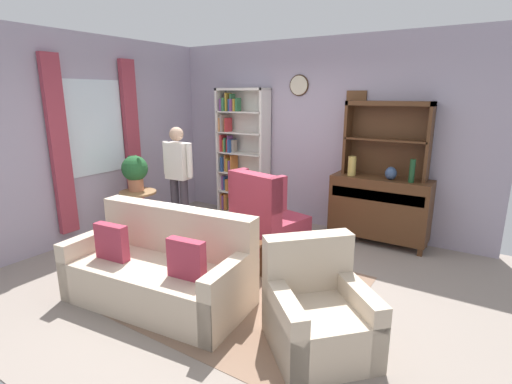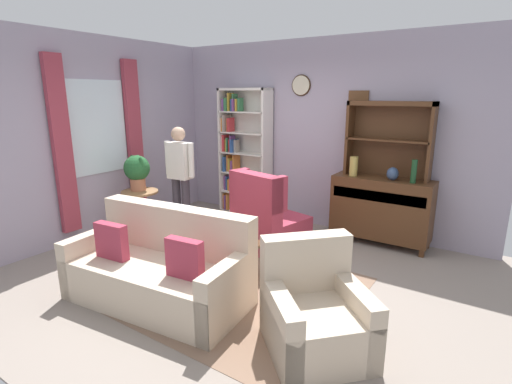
{
  "view_description": "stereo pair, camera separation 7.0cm",
  "coord_description": "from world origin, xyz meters",
  "px_view_note": "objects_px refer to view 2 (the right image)",
  "views": [
    {
      "loc": [
        2.33,
        -3.3,
        2.01
      ],
      "look_at": [
        0.1,
        0.2,
        0.95
      ],
      "focal_mm": 27.03,
      "sensor_mm": 36.0,
      "label": 1
    },
    {
      "loc": [
        2.39,
        -3.26,
        2.01
      ],
      "look_at": [
        0.1,
        0.2,
        0.95
      ],
      "focal_mm": 27.03,
      "sensor_mm": 36.0,
      "label": 2
    }
  ],
  "objects_px": {
    "bookshelf": "(242,152)",
    "wingback_chair": "(266,221)",
    "vase_tall": "(354,166)",
    "armchair_floral": "(315,316)",
    "plant_stand": "(141,208)",
    "sideboard_hutch": "(390,129)",
    "potted_plant_large": "(137,170)",
    "vase_round": "(393,174)",
    "sideboard": "(381,208)",
    "coffee_table": "(224,247)",
    "bottle_wine": "(414,171)",
    "couch_floral": "(160,270)",
    "person_reading": "(180,172)",
    "book_stack": "(214,238)"
  },
  "relations": [
    {
      "from": "vase_round",
      "to": "coffee_table",
      "type": "height_order",
      "value": "vase_round"
    },
    {
      "from": "vase_tall",
      "to": "person_reading",
      "type": "relative_size",
      "value": 0.17
    },
    {
      "from": "sideboard_hutch",
      "to": "plant_stand",
      "type": "distance_m",
      "value": 3.63
    },
    {
      "from": "potted_plant_large",
      "to": "person_reading",
      "type": "height_order",
      "value": "person_reading"
    },
    {
      "from": "bottle_wine",
      "to": "armchair_floral",
      "type": "xyz_separation_m",
      "value": [
        -0.16,
        -2.49,
        -0.78
      ]
    },
    {
      "from": "sideboard_hutch",
      "to": "armchair_floral",
      "type": "distance_m",
      "value": 2.98
    },
    {
      "from": "vase_tall",
      "to": "vase_round",
      "type": "bearing_deg",
      "value": 1.49
    },
    {
      "from": "sideboard_hutch",
      "to": "armchair_floral",
      "type": "bearing_deg",
      "value": -85.05
    },
    {
      "from": "bookshelf",
      "to": "wingback_chair",
      "type": "bearing_deg",
      "value": -42.95
    },
    {
      "from": "vase_round",
      "to": "bottle_wine",
      "type": "height_order",
      "value": "bottle_wine"
    },
    {
      "from": "armchair_floral",
      "to": "potted_plant_large",
      "type": "distance_m",
      "value": 3.52
    },
    {
      "from": "bookshelf",
      "to": "coffee_table",
      "type": "relative_size",
      "value": 2.62
    },
    {
      "from": "vase_round",
      "to": "plant_stand",
      "type": "height_order",
      "value": "vase_round"
    },
    {
      "from": "sideboard_hutch",
      "to": "potted_plant_large",
      "type": "xyz_separation_m",
      "value": [
        -3.06,
        -1.65,
        -0.61
      ]
    },
    {
      "from": "bottle_wine",
      "to": "book_stack",
      "type": "bearing_deg",
      "value": -130.3
    },
    {
      "from": "armchair_floral",
      "to": "plant_stand",
      "type": "relative_size",
      "value": 1.65
    },
    {
      "from": "potted_plant_large",
      "to": "book_stack",
      "type": "height_order",
      "value": "potted_plant_large"
    },
    {
      "from": "person_reading",
      "to": "vase_round",
      "type": "bearing_deg",
      "value": 22.27
    },
    {
      "from": "bottle_wine",
      "to": "armchair_floral",
      "type": "height_order",
      "value": "bottle_wine"
    },
    {
      "from": "couch_floral",
      "to": "potted_plant_large",
      "type": "distance_m",
      "value": 2.15
    },
    {
      "from": "couch_floral",
      "to": "wingback_chair",
      "type": "height_order",
      "value": "wingback_chair"
    },
    {
      "from": "plant_stand",
      "to": "book_stack",
      "type": "distance_m",
      "value": 1.81
    },
    {
      "from": "armchair_floral",
      "to": "plant_stand",
      "type": "height_order",
      "value": "armchair_floral"
    },
    {
      "from": "vase_tall",
      "to": "armchair_floral",
      "type": "distance_m",
      "value": 2.68
    },
    {
      "from": "sideboard",
      "to": "plant_stand",
      "type": "height_order",
      "value": "sideboard"
    },
    {
      "from": "bottle_wine",
      "to": "plant_stand",
      "type": "xyz_separation_m",
      "value": [
        -3.4,
        -1.48,
        -0.67
      ]
    },
    {
      "from": "bottle_wine",
      "to": "couch_floral",
      "type": "distance_m",
      "value": 3.26
    },
    {
      "from": "bookshelf",
      "to": "plant_stand",
      "type": "bearing_deg",
      "value": -110.63
    },
    {
      "from": "armchair_floral",
      "to": "coffee_table",
      "type": "relative_size",
      "value": 1.35
    },
    {
      "from": "sideboard_hutch",
      "to": "couch_floral",
      "type": "xyz_separation_m",
      "value": [
        -1.38,
        -2.83,
        -1.25
      ]
    },
    {
      "from": "sideboard",
      "to": "bottle_wine",
      "type": "xyz_separation_m",
      "value": [
        0.39,
        -0.09,
        0.56
      ]
    },
    {
      "from": "plant_stand",
      "to": "potted_plant_large",
      "type": "xyz_separation_m",
      "value": [
        -0.06,
        0.03,
        0.55
      ]
    },
    {
      "from": "sideboard",
      "to": "coffee_table",
      "type": "relative_size",
      "value": 1.63
    },
    {
      "from": "wingback_chair",
      "to": "armchair_floral",
      "type": "bearing_deg",
      "value": -47.44
    },
    {
      "from": "vase_round",
      "to": "wingback_chair",
      "type": "xyz_separation_m",
      "value": [
        -1.33,
        -0.95,
        -0.62
      ]
    },
    {
      "from": "sideboard",
      "to": "vase_tall",
      "type": "distance_m",
      "value": 0.67
    },
    {
      "from": "wingback_chair",
      "to": "potted_plant_large",
      "type": "distance_m",
      "value": 2.02
    },
    {
      "from": "sideboard_hutch",
      "to": "bottle_wine",
      "type": "distance_m",
      "value": 0.66
    },
    {
      "from": "vase_tall",
      "to": "bottle_wine",
      "type": "relative_size",
      "value": 0.89
    },
    {
      "from": "sideboard_hutch",
      "to": "wingback_chair",
      "type": "height_order",
      "value": "sideboard_hutch"
    },
    {
      "from": "vase_round",
      "to": "armchair_floral",
      "type": "height_order",
      "value": "vase_round"
    },
    {
      "from": "vase_round",
      "to": "book_stack",
      "type": "bearing_deg",
      "value": -125.22
    },
    {
      "from": "bottle_wine",
      "to": "sideboard_hutch",
      "type": "bearing_deg",
      "value": 153.04
    },
    {
      "from": "person_reading",
      "to": "bookshelf",
      "type": "bearing_deg",
      "value": 81.14
    },
    {
      "from": "sideboard",
      "to": "couch_floral",
      "type": "distance_m",
      "value": 3.05
    },
    {
      "from": "potted_plant_large",
      "to": "person_reading",
      "type": "xyz_separation_m",
      "value": [
        0.49,
        0.37,
        -0.05
      ]
    },
    {
      "from": "vase_round",
      "to": "couch_floral",
      "type": "relative_size",
      "value": 0.09
    },
    {
      "from": "bottle_wine",
      "to": "couch_floral",
      "type": "xyz_separation_m",
      "value": [
        -1.77,
        -2.63,
        -0.76
      ]
    },
    {
      "from": "sideboard",
      "to": "potted_plant_large",
      "type": "distance_m",
      "value": 3.46
    },
    {
      "from": "wingback_chair",
      "to": "coffee_table",
      "type": "relative_size",
      "value": 1.31
    }
  ]
}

